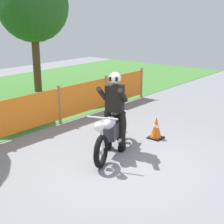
% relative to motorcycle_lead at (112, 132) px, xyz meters
% --- Properties ---
extents(ground, '(24.00, 24.00, 0.02)m').
position_rel_motorcycle_lead_xyz_m(ground, '(-0.31, -0.35, -0.48)').
color(ground, gray).
extents(barrier_fence, '(9.54, 0.08, 1.05)m').
position_rel_motorcycle_lead_xyz_m(barrier_fence, '(-0.31, 2.32, 0.07)').
color(barrier_fence, '#997547').
rests_on(barrier_fence, ground).
extents(tree_near_right, '(2.52, 2.52, 4.34)m').
position_rel_motorcycle_lead_xyz_m(tree_near_right, '(2.70, 5.85, 2.59)').
color(tree_near_right, brown).
rests_on(tree_near_right, ground).
extents(motorcycle_lead, '(1.94, 0.96, 0.97)m').
position_rel_motorcycle_lead_xyz_m(motorcycle_lead, '(0.00, 0.00, 0.00)').
color(motorcycle_lead, black).
rests_on(motorcycle_lead, ground).
extents(rider_lead, '(0.78, 0.68, 1.69)m').
position_rel_motorcycle_lead_xyz_m(rider_lead, '(0.21, 0.09, 0.48)').
color(rider_lead, black).
rests_on(rider_lead, ground).
extents(traffic_cone, '(0.32, 0.32, 0.53)m').
position_rel_motorcycle_lead_xyz_m(traffic_cone, '(1.33, -0.24, -0.21)').
color(traffic_cone, black).
rests_on(traffic_cone, ground).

